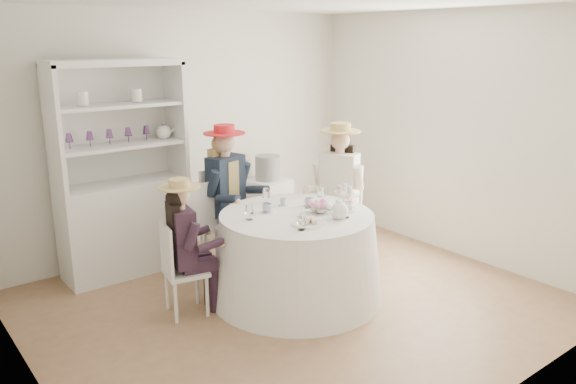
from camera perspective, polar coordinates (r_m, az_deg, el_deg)
ground at (r=5.36m, az=0.67°, el=-11.12°), size 4.50×4.50×0.00m
wall_back at (r=6.56m, az=-10.35°, el=5.97°), size 4.50×0.00×4.50m
wall_front at (r=3.63m, az=20.95°, el=-2.28°), size 4.50×0.00×4.50m
wall_left at (r=3.95m, az=-25.61°, el=-1.40°), size 0.00×4.50×4.50m
wall_right at (r=6.54m, az=16.34°, el=5.56°), size 0.00×4.50×4.50m
tea_table at (r=5.32m, az=0.86°, el=-6.49°), size 1.63×1.63×0.82m
hutch at (r=6.04m, az=-16.36°, el=-0.75°), size 1.41×0.78×2.20m
side_table at (r=6.98m, az=-2.06°, el=-1.59°), size 0.53×0.53×0.72m
hatbox at (r=6.85m, az=-2.10°, el=2.49°), size 0.32×0.32×0.30m
guest_left at (r=4.97m, az=-10.47°, el=-4.75°), size 0.49×0.47×1.25m
guest_mid at (r=5.94m, az=-6.16°, el=0.41°), size 0.58×0.62×1.54m
guest_right at (r=6.09m, az=5.13°, el=0.76°), size 0.65×0.59×1.53m
spare_chair at (r=5.95m, az=-9.11°, el=-3.15°), size 0.41×0.41×0.98m
teacup_a at (r=5.22m, az=-2.12°, el=-1.70°), size 0.11×0.11×0.08m
teacup_b at (r=5.44m, az=-0.50°, el=-1.06°), size 0.07×0.07×0.06m
teacup_c at (r=5.41m, az=2.15°, el=-1.10°), size 0.13×0.13×0.07m
flower_bowl at (r=5.23m, az=3.22°, el=-1.84°), size 0.24×0.24×0.05m
flower_arrangement at (r=5.21m, az=3.09°, el=-1.24°), size 0.17×0.17×0.06m
table_teapot at (r=5.05m, az=5.27°, el=-1.92°), size 0.23×0.16×0.17m
sandwich_plate at (r=4.90m, az=2.03°, el=-3.11°), size 0.29×0.29×0.06m
cupcake_stand at (r=5.31m, az=5.73°, el=-0.92°), size 0.25×0.25×0.24m
stemware_set at (r=5.16m, az=0.88°, el=-1.45°), size 0.95×0.92×0.15m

